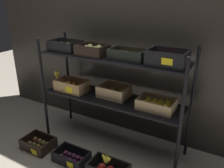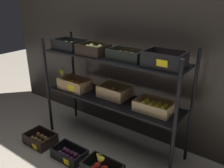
{
  "view_description": "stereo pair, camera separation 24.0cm",
  "coord_description": "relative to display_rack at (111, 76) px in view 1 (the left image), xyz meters",
  "views": [
    {
      "loc": [
        1.11,
        -1.95,
        1.62
      ],
      "look_at": [
        0.0,
        0.0,
        0.73
      ],
      "focal_mm": 37.03,
      "sensor_mm": 36.0,
      "label": 1
    },
    {
      "loc": [
        1.31,
        -1.82,
        1.62
      ],
      "look_at": [
        0.0,
        0.0,
        0.73
      ],
      "focal_mm": 37.03,
      "sensor_mm": 36.0,
      "label": 2
    }
  ],
  "objects": [
    {
      "name": "display_rack",
      "position": [
        0.0,
        0.0,
        0.0
      ],
      "size": [
        1.67,
        0.47,
        1.18
      ],
      "color": "black",
      "rests_on": "ground_plane"
    },
    {
      "name": "crate_ground_kiwi",
      "position": [
        -0.67,
        -0.47,
        -0.78
      ],
      "size": [
        0.34,
        0.26,
        0.12
      ],
      "color": "black",
      "rests_on": "ground_plane"
    },
    {
      "name": "ground_plane",
      "position": [
        0.0,
        0.01,
        -0.82
      ],
      "size": [
        10.0,
        10.0,
        0.0
      ],
      "primitive_type": "plane",
      "color": "gray"
    },
    {
      "name": "storefront_wall",
      "position": [
        0.0,
        0.43,
        0.34
      ],
      "size": [
        3.96,
        0.12,
        2.32
      ],
      "primitive_type": "cube",
      "color": "#2D2823",
      "rests_on": "ground_plane"
    },
    {
      "name": "banana_bunch_loose",
      "position": [
        0.21,
        -0.46,
        -0.63
      ],
      "size": [
        0.12,
        0.04,
        0.12
      ],
      "color": "brown",
      "rests_on": "crate_ground_apple_red"
    },
    {
      "name": "crate_ground_plum",
      "position": [
        -0.21,
        -0.46,
        -0.78
      ],
      "size": [
        0.36,
        0.23,
        0.11
      ],
      "color": "black",
      "rests_on": "ground_plane"
    }
  ]
}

